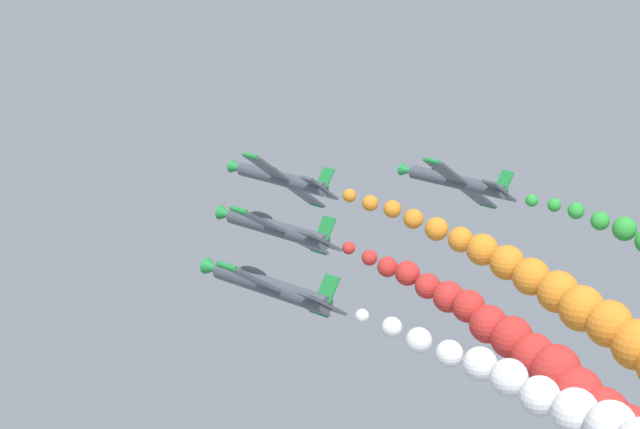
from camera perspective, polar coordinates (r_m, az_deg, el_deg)
airplane_lead at (r=102.20m, az=-1.75°, el=1.60°), size 7.90×10.35×5.98m
smoke_trail_lead at (r=86.06m, az=11.25°, el=-4.06°), size 4.18×29.69×7.37m
airplane_left_inner at (r=89.90m, az=-1.98°, el=-0.59°), size 8.34×10.35×5.30m
smoke_trail_left_inner at (r=77.06m, az=10.14°, el=-6.93°), size 3.81×23.77×7.90m
airplane_right_inner at (r=103.70m, az=5.98°, el=1.47°), size 8.08×10.35×5.71m
airplane_left_outer at (r=77.65m, az=-2.25°, el=-3.16°), size 8.21×10.35×5.52m
smoke_trail_left_outer at (r=63.68m, az=10.59°, el=-8.28°), size 5.38×21.24×2.79m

